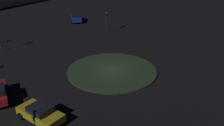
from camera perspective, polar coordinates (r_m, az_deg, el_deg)
name	(u,v)px	position (r m, az deg, el deg)	size (l,w,h in m)	color
ground_plane	(112,71)	(30.34, 0.00, -1.87)	(120.23, 120.23, 0.00)	black
roundabout_island	(112,71)	(30.30, 0.00, -1.73)	(10.75, 10.75, 0.17)	#2D4228
car_yellow	(40,113)	(22.52, -15.85, -10.83)	(4.52, 3.97, 1.47)	gold
car_blue	(76,18)	(51.94, -8.11, 10.03)	(4.17, 2.45, 1.55)	#1E38A5
traffic_light_east	(107,16)	(44.33, -1.22, 10.49)	(0.38, 0.35, 3.95)	#2D2D2D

